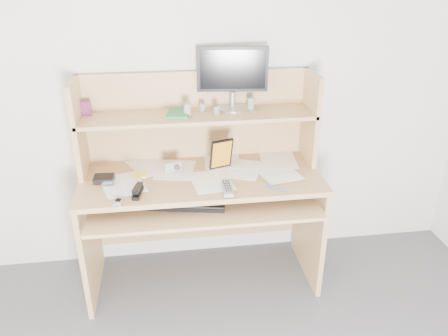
{
  "coord_description": "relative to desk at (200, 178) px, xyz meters",
  "views": [
    {
      "loc": [
        -0.18,
        -0.81,
        1.88
      ],
      "look_at": [
        0.13,
        1.43,
        0.82
      ],
      "focal_mm": 35.0,
      "sensor_mm": 36.0,
      "label": 1
    }
  ],
  "objects": [
    {
      "name": "shelf_book",
      "position": [
        -0.11,
        0.06,
        0.4
      ],
      "size": [
        0.16,
        0.2,
        0.02
      ],
      "primitive_type": "cube",
      "rotation": [
        0.0,
        0.0,
        -0.16
      ],
      "color": "#378A58",
      "rests_on": "desk"
    },
    {
      "name": "digital_camera",
      "position": [
        -0.17,
        -0.0,
        0.09
      ],
      "size": [
        0.1,
        0.06,
        0.06
      ],
      "primitive_type": "cube",
      "rotation": [
        0.0,
        0.0,
        0.21
      ],
      "color": "#AFAFB1",
      "rests_on": "paper_clutter"
    },
    {
      "name": "desk",
      "position": [
        0.0,
        0.0,
        0.0
      ],
      "size": [
        1.4,
        0.7,
        1.3
      ],
      "color": "tan",
      "rests_on": "floor"
    },
    {
      "name": "wallet",
      "position": [
        -0.56,
        -0.08,
        0.08
      ],
      "size": [
        0.11,
        0.09,
        0.03
      ],
      "primitive_type": "cube",
      "rotation": [
        0.0,
        0.0,
        -0.03
      ],
      "color": "black",
      "rests_on": "paper_clutter"
    },
    {
      "name": "chip_stack_b",
      "position": [
        -0.06,
        0.04,
        0.42
      ],
      "size": [
        0.05,
        0.05,
        0.07
      ],
      "primitive_type": "cylinder",
      "rotation": [
        0.0,
        0.0,
        -0.24
      ],
      "color": "silver",
      "rests_on": "desk"
    },
    {
      "name": "paper_clutter",
      "position": [
        0.0,
        -0.08,
        0.06
      ],
      "size": [
        1.32,
        0.54,
        0.01
      ],
      "primitive_type": "cube",
      "color": "white",
      "rests_on": "desk"
    },
    {
      "name": "chip_stack_a",
      "position": [
        0.03,
        0.11,
        0.41
      ],
      "size": [
        0.04,
        0.04,
        0.05
      ],
      "primitive_type": "cylinder",
      "rotation": [
        0.0,
        0.0,
        -0.0
      ],
      "color": "black",
      "rests_on": "desk"
    },
    {
      "name": "back_wall",
      "position": [
        0.0,
        0.24,
        0.56
      ],
      "size": [
        3.6,
        0.04,
        2.5
      ],
      "primitive_type": "cube",
      "color": "silver",
      "rests_on": "floor"
    },
    {
      "name": "chip_stack_c",
      "position": [
        0.11,
        0.05,
        0.41
      ],
      "size": [
        0.04,
        0.04,
        0.05
      ],
      "primitive_type": "cylinder",
      "rotation": [
        0.0,
        0.0,
        0.13
      ],
      "color": "black",
      "rests_on": "desk"
    },
    {
      "name": "sticky_note_pad",
      "position": [
        -0.36,
        -0.03,
        0.06
      ],
      "size": [
        0.09,
        0.09,
        0.01
      ],
      "primitive_type": "cube",
      "rotation": [
        0.0,
        0.0,
        -0.1
      ],
      "color": "yellow",
      "rests_on": "desk"
    },
    {
      "name": "monitor",
      "position": [
        0.22,
        0.16,
        0.58
      ],
      "size": [
        0.42,
        0.21,
        0.36
      ],
      "rotation": [
        0.0,
        0.0,
        -0.12
      ],
      "color": "#A2A2A7",
      "rests_on": "desk"
    },
    {
      "name": "game_case",
      "position": [
        0.13,
        -0.01,
        0.16
      ],
      "size": [
        0.13,
        0.06,
        0.19
      ],
      "primitive_type": "cube",
      "rotation": [
        0.0,
        0.0,
        0.32
      ],
      "color": "black",
      "rests_on": "paper_clutter"
    },
    {
      "name": "flip_phone",
      "position": [
        -0.46,
        -0.34,
        0.07
      ],
      "size": [
        0.05,
        0.09,
        0.02
      ],
      "primitive_type": "cube",
      "rotation": [
        0.0,
        0.0,
        -0.16
      ],
      "color": "#B0B0B2",
      "rests_on": "paper_clutter"
    },
    {
      "name": "tv_remote",
      "position": [
        0.12,
        -0.28,
        0.07
      ],
      "size": [
        0.06,
        0.19,
        0.02
      ],
      "primitive_type": "cube",
      "rotation": [
        0.0,
        0.0,
        -0.06
      ],
      "color": "gray",
      "rests_on": "paper_clutter"
    },
    {
      "name": "blue_pen",
      "position": [
        0.39,
        -0.31,
        0.07
      ],
      "size": [
        0.11,
        0.09,
        0.01
      ],
      "primitive_type": "cylinder",
      "rotation": [
        1.57,
        0.0,
        0.9
      ],
      "color": "blue",
      "rests_on": "paper_clutter"
    },
    {
      "name": "stapler",
      "position": [
        -0.36,
        -0.26,
        0.08
      ],
      "size": [
        0.06,
        0.15,
        0.04
      ],
      "primitive_type": "cube",
      "rotation": [
        0.0,
        0.0,
        -0.17
      ],
      "color": "black",
      "rests_on": "paper_clutter"
    },
    {
      "name": "card_box",
      "position": [
        -0.64,
        0.13,
        0.43
      ],
      "size": [
        0.06,
        0.03,
        0.08
      ],
      "primitive_type": "cube",
      "rotation": [
        0.0,
        0.0,
        -0.15
      ],
      "color": "maroon",
      "rests_on": "desk"
    },
    {
      "name": "keyboard",
      "position": [
        -0.11,
        -0.23,
        -0.03
      ],
      "size": [
        0.48,
        0.25,
        0.03
      ],
      "rotation": [
        0.0,
        0.0,
        -0.2
      ],
      "color": "black",
      "rests_on": "desk"
    },
    {
      "name": "chip_stack_d",
      "position": [
        0.32,
        0.1,
        0.42
      ],
      "size": [
        0.04,
        0.04,
        0.07
      ],
      "primitive_type": "cylinder",
      "rotation": [
        0.0,
        0.0,
        0.03
      ],
      "color": "white",
      "rests_on": "desk"
    }
  ]
}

